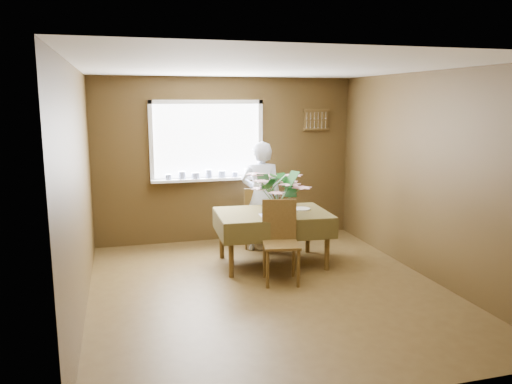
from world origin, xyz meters
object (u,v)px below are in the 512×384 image
object	(u,v)px
seated_woman	(261,196)
flower_bouquet	(278,187)
dining_table	(273,218)
chair_near	(280,237)
chair_far	(257,215)

from	to	relation	value
seated_woman	flower_bouquet	xyz separation A→B (m)	(-0.01, -0.84, 0.27)
dining_table	chair_near	xyz separation A→B (m)	(-0.09, -0.60, -0.09)
dining_table	chair_far	distance (m)	0.79
chair_far	flower_bouquet	world-z (taller)	flower_bouquet
flower_bouquet	chair_near	bearing A→B (deg)	-104.61
seated_woman	chair_far	bearing A→B (deg)	-56.87
chair_far	seated_woman	bearing A→B (deg)	115.64
dining_table	chair_far	bearing A→B (deg)	93.00
dining_table	flower_bouquet	world-z (taller)	flower_bouquet
dining_table	chair_near	size ratio (longest dim) A/B	1.54
chair_near	flower_bouquet	xyz separation A→B (m)	(0.11, 0.43, 0.54)
dining_table	seated_woman	bearing A→B (deg)	90.00
flower_bouquet	seated_woman	bearing A→B (deg)	89.11
chair_far	chair_near	xyz separation A→B (m)	(-0.09, -1.38, 0.03)
chair_near	seated_woman	distance (m)	1.30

